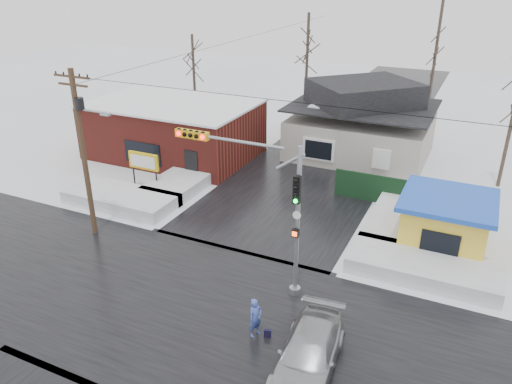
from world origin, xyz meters
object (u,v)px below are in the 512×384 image
at_px(utility_pole, 83,145).
at_px(car, 309,354).
at_px(marquee_sign, 144,162).
at_px(pedestrian, 255,318).
at_px(traffic_signal, 263,196).
at_px(kiosk, 445,223).

height_order(utility_pole, car, utility_pole).
distance_m(utility_pole, marquee_sign, 6.87).
bearing_deg(pedestrian, utility_pole, 94.78).
distance_m(traffic_signal, kiosk, 10.43).
relative_size(pedestrian, car, 0.34).
height_order(traffic_signal, utility_pole, utility_pole).
distance_m(kiosk, pedestrian, 11.89).
relative_size(utility_pole, car, 1.79).
distance_m(marquee_sign, pedestrian, 15.99).
height_order(pedestrian, car, pedestrian).
relative_size(traffic_signal, marquee_sign, 2.75).
xyz_separation_m(traffic_signal, utility_pole, (-10.36, 0.53, 0.57)).
height_order(utility_pole, pedestrian, utility_pole).
height_order(marquee_sign, kiosk, kiosk).
relative_size(utility_pole, marquee_sign, 3.53).
relative_size(utility_pole, kiosk, 1.96).
bearing_deg(car, pedestrian, 155.28).
xyz_separation_m(utility_pole, marquee_sign, (-1.07, 5.99, -3.19)).
distance_m(marquee_sign, kiosk, 18.51).
bearing_deg(kiosk, pedestrian, -119.83).
height_order(kiosk, car, kiosk).
xyz_separation_m(marquee_sign, kiosk, (18.50, 0.50, -0.46)).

